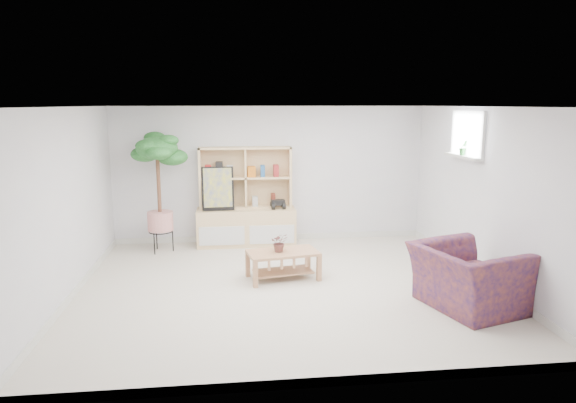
{
  "coord_description": "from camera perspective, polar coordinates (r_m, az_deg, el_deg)",
  "views": [
    {
      "loc": [
        -0.72,
        -6.53,
        2.44
      ],
      "look_at": [
        0.11,
        0.65,
        1.06
      ],
      "focal_mm": 32.0,
      "sensor_mm": 36.0,
      "label": 1
    }
  ],
  "objects": [
    {
      "name": "walls",
      "position": [
        6.69,
        -0.26,
        0.15
      ],
      "size": [
        5.51,
        5.01,
        2.4
      ],
      "color": "silver",
      "rests_on": "floor"
    },
    {
      "name": "floor",
      "position": [
        7.01,
        -0.25,
        -9.53
      ],
      "size": [
        5.5,
        5.0,
        0.01
      ],
      "primitive_type": "cube",
      "color": "beige",
      "rests_on": "ground"
    },
    {
      "name": "poster",
      "position": [
        8.82,
        -7.8,
        1.42
      ],
      "size": [
        0.55,
        0.16,
        0.75
      ],
      "primitive_type": null,
      "rotation": [
        0.0,
        0.0,
        0.06
      ],
      "color": "#FFEE14",
      "rests_on": "storage_unit"
    },
    {
      "name": "sill_plant",
      "position": [
        7.92,
        18.9,
        5.69
      ],
      "size": [
        0.14,
        0.12,
        0.22
      ],
      "primitive_type": "imported",
      "rotation": [
        0.0,
        0.0,
        0.21
      ],
      "color": "#184B20",
      "rests_on": "window_sill"
    },
    {
      "name": "toy_truck",
      "position": [
        8.92,
        -1.13,
        -0.24
      ],
      "size": [
        0.35,
        0.26,
        0.18
      ],
      "primitive_type": null,
      "rotation": [
        0.0,
        0.0,
        0.07
      ],
      "color": "black",
      "rests_on": "storage_unit"
    },
    {
      "name": "baseboard",
      "position": [
        6.99,
        -0.25,
        -9.15
      ],
      "size": [
        5.5,
        5.0,
        0.1
      ],
      "primitive_type": null,
      "color": "silver",
      "rests_on": "floor"
    },
    {
      "name": "armchair",
      "position": [
        6.57,
        19.3,
        -7.56
      ],
      "size": [
        1.32,
        1.42,
        0.87
      ],
      "primitive_type": "imported",
      "rotation": [
        0.0,
        0.0,
        1.87
      ],
      "color": "#151252",
      "rests_on": "floor"
    },
    {
      "name": "storage_unit",
      "position": [
        8.92,
        -4.7,
        0.54
      ],
      "size": [
        1.71,
        0.58,
        1.71
      ],
      "primitive_type": null,
      "color": "#DFB187",
      "rests_on": "floor"
    },
    {
      "name": "coffee_table",
      "position": [
        7.29,
        -0.57,
        -7.07
      ],
      "size": [
        1.05,
        0.7,
        0.4
      ],
      "primitive_type": null,
      "rotation": [
        0.0,
        0.0,
        0.18
      ],
      "color": "#A87448",
      "rests_on": "floor"
    },
    {
      "name": "floor_tree",
      "position": [
        8.68,
        -14.14,
        0.93
      ],
      "size": [
        0.75,
        0.75,
        1.99
      ],
      "primitive_type": null,
      "rotation": [
        0.0,
        0.0,
        0.01
      ],
      "color": "#184B20",
      "rests_on": "floor"
    },
    {
      "name": "window",
      "position": [
        7.94,
        19.37,
        7.05
      ],
      "size": [
        0.1,
        0.98,
        0.68
      ],
      "primitive_type": null,
      "color": "silver",
      "rests_on": "walls"
    },
    {
      "name": "ceiling",
      "position": [
        6.57,
        -0.27,
        10.49
      ],
      "size": [
        5.5,
        5.0,
        0.01
      ],
      "primitive_type": "cube",
      "color": "white",
      "rests_on": "walls"
    },
    {
      "name": "table_plant",
      "position": [
        7.18,
        -0.95,
        -4.56
      ],
      "size": [
        0.25,
        0.22,
        0.27
      ],
      "primitive_type": "imported",
      "rotation": [
        0.0,
        0.0,
        0.04
      ],
      "color": "#175924",
      "rests_on": "coffee_table"
    },
    {
      "name": "window_sill",
      "position": [
        7.93,
        18.84,
        4.76
      ],
      "size": [
        0.14,
        1.0,
        0.04
      ],
      "primitive_type": "cube",
      "color": "silver",
      "rests_on": "walls"
    }
  ]
}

